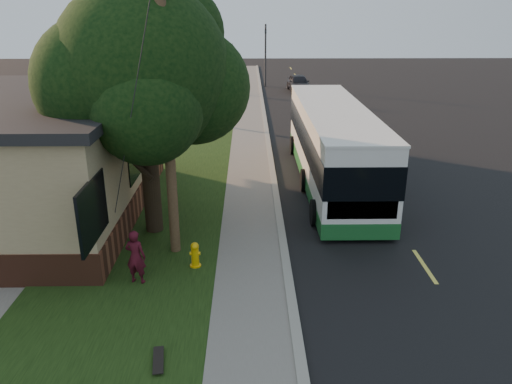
# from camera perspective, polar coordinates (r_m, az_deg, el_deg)

# --- Properties ---
(ground) EXTENTS (120.00, 120.00, 0.00)m
(ground) POSITION_cam_1_polar(r_m,az_deg,el_deg) (14.51, 3.47, -8.60)
(ground) COLOR black
(ground) RESTS_ON ground
(road) EXTENTS (8.00, 80.00, 0.01)m
(road) POSITION_cam_1_polar(r_m,az_deg,el_deg) (24.24, 11.24, 3.25)
(road) COLOR black
(road) RESTS_ON ground
(curb) EXTENTS (0.25, 80.00, 0.12)m
(curb) POSITION_cam_1_polar(r_m,az_deg,el_deg) (23.72, 1.74, 3.39)
(curb) COLOR gray
(curb) RESTS_ON ground
(sidewalk) EXTENTS (2.00, 80.00, 0.08)m
(sidewalk) POSITION_cam_1_polar(r_m,az_deg,el_deg) (23.70, -0.68, 3.34)
(sidewalk) COLOR slate
(sidewalk) RESTS_ON ground
(grass_verge) EXTENTS (5.00, 80.00, 0.07)m
(grass_verge) POSITION_cam_1_polar(r_m,az_deg,el_deg) (23.95, -9.10, 3.25)
(grass_verge) COLOR black
(grass_verge) RESTS_ON ground
(fire_hydrant) EXTENTS (0.32, 0.32, 0.74)m
(fire_hydrant) POSITION_cam_1_polar(r_m,az_deg,el_deg) (14.35, -6.98, -7.12)
(fire_hydrant) COLOR #EDB30C
(fire_hydrant) RESTS_ON grass_verge
(utility_pole) EXTENTS (2.86, 3.21, 9.07)m
(utility_pole) POSITION_cam_1_polar(r_m,az_deg,el_deg) (14.02, -10.23, 10.26)
(utility_pole) COLOR #473321
(utility_pole) RESTS_ON ground
(leafy_tree) EXTENTS (6.30, 6.00, 7.80)m
(leafy_tree) POSITION_cam_1_polar(r_m,az_deg,el_deg) (15.71, -12.62, 13.16)
(leafy_tree) COLOR black
(leafy_tree) RESTS_ON grass_verge
(bare_tree_near) EXTENTS (1.38, 1.21, 4.31)m
(bare_tree_near) POSITION_cam_1_polar(r_m,az_deg,el_deg) (31.12, -5.46, 11.41)
(bare_tree_near) COLOR black
(bare_tree_near) RESTS_ON grass_verge
(bare_tree_far) EXTENTS (1.38, 1.21, 4.03)m
(bare_tree_far) POSITION_cam_1_polar(r_m,az_deg,el_deg) (42.98, -3.55, 13.78)
(bare_tree_far) COLOR black
(bare_tree_far) RESTS_ON grass_verge
(traffic_signal) EXTENTS (0.18, 0.22, 5.50)m
(traffic_signal) POSITION_cam_1_polar(r_m,az_deg,el_deg) (46.82, 1.09, 15.80)
(traffic_signal) COLOR #2D2D30
(traffic_signal) RESTS_ON ground
(transit_bus) EXTENTS (2.74, 11.88, 3.22)m
(transit_bus) POSITION_cam_1_polar(r_m,az_deg,el_deg) (20.92, 8.76, 5.52)
(transit_bus) COLOR silver
(transit_bus) RESTS_ON ground
(skateboarder) EXTENTS (0.62, 0.47, 1.52)m
(skateboarder) POSITION_cam_1_polar(r_m,az_deg,el_deg) (13.67, -13.59, -7.20)
(skateboarder) COLOR #440D19
(skateboarder) RESTS_ON grass_verge
(skateboard_main) EXTENTS (0.35, 0.89, 0.08)m
(skateboard_main) POSITION_cam_1_polar(r_m,az_deg,el_deg) (11.15, -11.10, -18.34)
(skateboard_main) COLOR black
(skateboard_main) RESTS_ON grass_verge
(dumpster) EXTENTS (1.65, 1.31, 1.44)m
(dumpster) POSITION_cam_1_polar(r_m,az_deg,el_deg) (23.32, -16.54, 4.04)
(dumpster) COLOR #13301B
(dumpster) RESTS_ON building_lot
(distant_car) EXTENTS (1.97, 4.29, 1.43)m
(distant_car) POSITION_cam_1_polar(r_m,az_deg,el_deg) (44.62, 4.88, 12.33)
(distant_car) COLOR black
(distant_car) RESTS_ON ground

